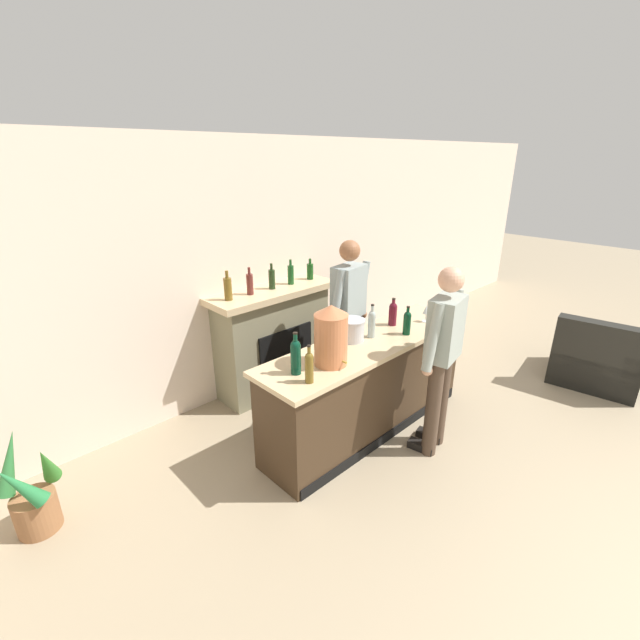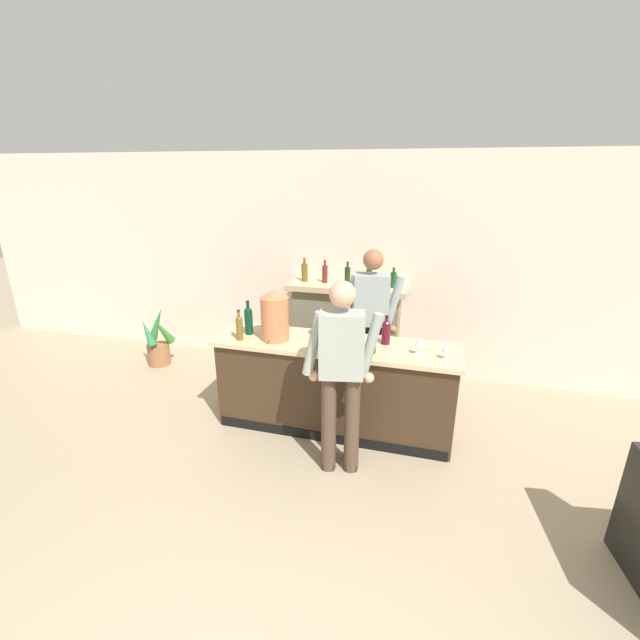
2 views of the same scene
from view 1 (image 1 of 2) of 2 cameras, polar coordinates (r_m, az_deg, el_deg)
wall_back_panel at (r=4.98m, az=-5.86°, el=7.39°), size 12.00×0.07×2.75m
bar_counter at (r=4.20m, az=6.46°, el=-8.65°), size 2.39×0.64×0.94m
fireplace_stone at (r=4.87m, az=-6.22°, el=-2.44°), size 1.47×0.52×1.50m
armchair_black at (r=6.03m, az=32.92°, el=-4.70°), size 0.99×1.01×0.84m
potted_plant_corner at (r=3.86m, az=-34.01°, el=-18.73°), size 0.45×0.46×0.78m
person_customer at (r=3.82m, az=15.96°, el=-4.44°), size 0.65×0.36×1.73m
person_bartender at (r=4.47m, az=3.82°, el=0.59°), size 0.65×0.35×1.77m
copper_dispenser at (r=3.44m, az=1.47°, el=-2.01°), size 0.28×0.32×0.51m
ice_bucket_steel at (r=3.96m, az=4.25°, el=-1.31°), size 0.25×0.25×0.21m
wine_bottle_chardonnay_pale at (r=4.03m, az=6.92°, el=-0.37°), size 0.07×0.07×0.33m
wine_bottle_burgundy_dark at (r=3.22m, az=-1.45°, el=-6.16°), size 0.07×0.07×0.31m
wine_bottle_cabernet_heavy at (r=3.34m, az=-3.26°, el=-4.73°), size 0.08×0.08×0.35m
wine_bottle_merlot_tall at (r=4.15m, az=11.54°, el=-0.23°), size 0.07×0.07×0.28m
wine_bottle_riesling_slim at (r=4.35m, az=9.69°, el=0.95°), size 0.08×0.08×0.28m
wine_glass_front_right at (r=4.69m, az=15.94°, el=1.67°), size 0.07×0.07×0.16m
wine_glass_by_dispenser at (r=4.51m, az=13.98°, el=1.27°), size 0.07×0.07×0.18m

